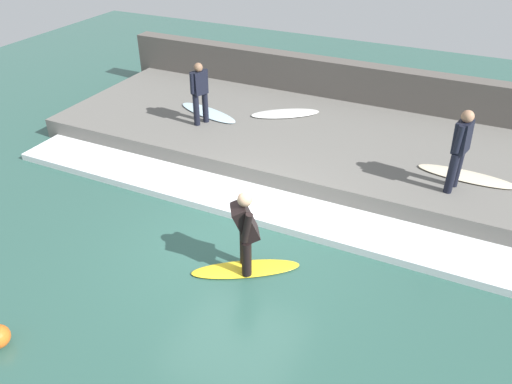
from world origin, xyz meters
name	(u,v)px	position (x,y,z in m)	size (l,w,h in m)	color
ground_plane	(234,250)	(0.00, 0.00, 0.00)	(28.00, 28.00, 0.00)	#2D564C
concrete_ledge	(314,142)	(4.20, 0.00, 0.25)	(4.40, 12.74, 0.50)	#66635E
back_wall	(346,89)	(6.65, 0.00, 0.74)	(0.50, 13.37, 1.49)	#544F49
wave_foam_crest	(266,207)	(1.42, 0.00, 0.08)	(1.17, 12.10, 0.15)	white
surfboard_riding	(246,269)	(-0.39, -0.44, 0.03)	(1.37, 1.80, 0.06)	yellow
surfer_riding	(245,228)	(-0.39, -0.44, 0.89)	(0.58, 0.60, 1.50)	black
surfer_waiting_near	(460,146)	(2.97, -3.24, 1.42)	(0.55, 0.34, 1.64)	black
surfboard_waiting_near	(466,176)	(3.55, -3.48, 0.53)	(0.58, 1.94, 0.06)	beige
surfer_waiting_far	(200,90)	(3.51, 2.71, 1.35)	(0.49, 0.34, 1.52)	black
surfboard_waiting_far	(208,113)	(4.08, 2.86, 0.53)	(1.03, 1.96, 0.06)	silver
surfboard_spare	(285,113)	(4.88, 1.05, 0.53)	(1.47, 1.78, 0.06)	white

